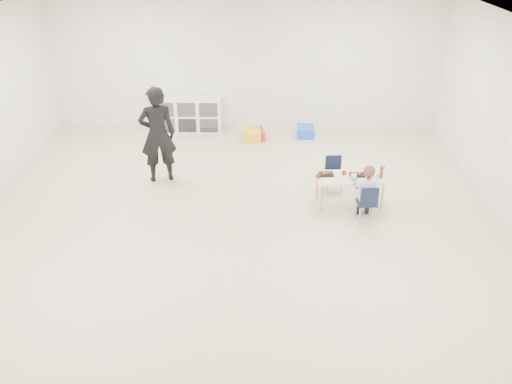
{
  "coord_description": "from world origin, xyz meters",
  "views": [
    {
      "loc": [
        0.42,
        -6.55,
        4.02
      ],
      "look_at": [
        0.31,
        -0.28,
        0.85
      ],
      "focal_mm": 38.0,
      "sensor_mm": 36.0,
      "label": 1
    }
  ],
  "objects_px": {
    "table": "(349,190)",
    "adult": "(157,135)",
    "cubby_shelf": "(188,115)",
    "chair_near": "(366,202)",
    "child": "(368,192)"
  },
  "relations": [
    {
      "from": "chair_near",
      "to": "adult",
      "type": "relative_size",
      "value": 0.35
    },
    {
      "from": "chair_near",
      "to": "adult",
      "type": "height_order",
      "value": "adult"
    },
    {
      "from": "table",
      "to": "cubby_shelf",
      "type": "distance_m",
      "value": 4.4
    },
    {
      "from": "cubby_shelf",
      "to": "table",
      "type": "bearing_deg",
      "value": -48.16
    },
    {
      "from": "table",
      "to": "adult",
      "type": "height_order",
      "value": "adult"
    },
    {
      "from": "child",
      "to": "cubby_shelf",
      "type": "xyz_separation_m",
      "value": [
        -3.12,
        3.75,
        -0.11
      ]
    },
    {
      "from": "chair_near",
      "to": "adult",
      "type": "distance_m",
      "value": 3.59
    },
    {
      "from": "chair_near",
      "to": "child",
      "type": "relative_size",
      "value": 0.63
    },
    {
      "from": "child",
      "to": "adult",
      "type": "bearing_deg",
      "value": 153.56
    },
    {
      "from": "cubby_shelf",
      "to": "chair_near",
      "type": "bearing_deg",
      "value": -50.22
    },
    {
      "from": "table",
      "to": "adult",
      "type": "bearing_deg",
      "value": 160.1
    },
    {
      "from": "chair_near",
      "to": "cubby_shelf",
      "type": "height_order",
      "value": "cubby_shelf"
    },
    {
      "from": "chair_near",
      "to": "adult",
      "type": "xyz_separation_m",
      "value": [
        -3.29,
        1.34,
        0.53
      ]
    },
    {
      "from": "table",
      "to": "chair_near",
      "type": "relative_size",
      "value": 1.88
    },
    {
      "from": "table",
      "to": "child",
      "type": "distance_m",
      "value": 0.55
    }
  ]
}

